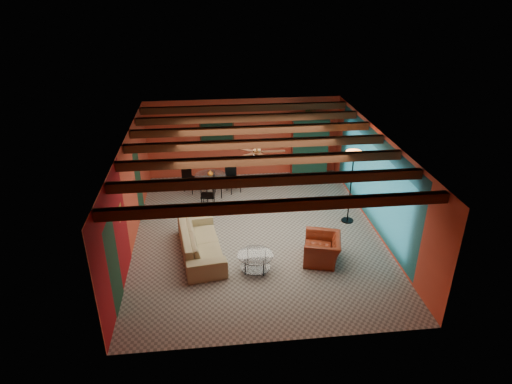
{
  "coord_description": "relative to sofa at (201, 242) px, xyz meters",
  "views": [
    {
      "loc": [
        -1.17,
        -10.29,
        6.32
      ],
      "look_at": [
        0.0,
        0.2,
        1.15
      ],
      "focal_mm": 31.1,
      "sensor_mm": 36.0,
      "label": 1
    }
  ],
  "objects": [
    {
      "name": "painting",
      "position": [
        0.6,
        4.8,
        1.3
      ],
      "size": [
        1.05,
        0.03,
        0.65
      ],
      "primitive_type": "cube",
      "color": "black",
      "rests_on": "wall_back"
    },
    {
      "name": "potted_plant",
      "position": [
        3.7,
        4.54,
        1.89
      ],
      "size": [
        0.41,
        0.36,
        0.44
      ],
      "primitive_type": "imported",
      "rotation": [
        0.0,
        0.0,
        0.05
      ],
      "color": "#26661E",
      "rests_on": "armoire"
    },
    {
      "name": "room",
      "position": [
        1.5,
        0.95,
        2.01
      ],
      "size": [
        6.52,
        8.01,
        2.71
      ],
      "color": "gray",
      "rests_on": "ground"
    },
    {
      "name": "dining_table",
      "position": [
        0.31,
        3.18,
        0.16
      ],
      "size": [
        2.58,
        2.58,
        1.03
      ],
      "primitive_type": null,
      "rotation": [
        0.0,
        0.0,
        0.39
      ],
      "color": "silver",
      "rests_on": "ground"
    },
    {
      "name": "floor_lamp",
      "position": [
        4.15,
        1.22,
        0.71
      ],
      "size": [
        0.51,
        0.51,
        2.13
      ],
      "primitive_type": null,
      "rotation": [
        0.0,
        0.0,
        0.19
      ],
      "color": "black",
      "rests_on": "ground"
    },
    {
      "name": "vase",
      "position": [
        0.31,
        3.18,
        0.77
      ],
      "size": [
        0.21,
        0.21,
        0.18
      ],
      "primitive_type": "imported",
      "rotation": [
        0.0,
        0.0,
        0.21
      ],
      "color": "orange",
      "rests_on": "dining_table"
    },
    {
      "name": "sofa",
      "position": [
        0.0,
        0.0,
        0.0
      ],
      "size": [
        1.25,
        2.5,
        0.7
      ],
      "primitive_type": "imported",
      "rotation": [
        0.0,
        0.0,
        1.7
      ],
      "color": "tan",
      "rests_on": "ground"
    },
    {
      "name": "armoire",
      "position": [
        3.7,
        4.54,
        0.66
      ],
      "size": [
        1.2,
        0.67,
        2.02
      ],
      "primitive_type": "cube",
      "rotation": [
        0.0,
        0.0,
        -0.09
      ],
      "color": "maroon",
      "rests_on": "ground"
    },
    {
      "name": "armchair",
      "position": [
        2.95,
        -0.59,
        -0.03
      ],
      "size": [
        1.09,
        1.18,
        0.64
      ],
      "primitive_type": "imported",
      "rotation": [
        0.0,
        0.0,
        -1.83
      ],
      "color": "maroon",
      "rests_on": "ground"
    },
    {
      "name": "coffee_table",
      "position": [
        1.28,
        -0.82,
        -0.13
      ],
      "size": [
        1.03,
        1.03,
        0.44
      ],
      "primitive_type": null,
      "rotation": [
        0.0,
        0.0,
        -0.23
      ],
      "color": "white",
      "rests_on": "ground"
    },
    {
      "name": "ceiling_fan",
      "position": [
        1.5,
        0.84,
        2.01
      ],
      "size": [
        1.5,
        1.5,
        0.44
      ],
      "primitive_type": null,
      "color": "#472614",
      "rests_on": "ceiling"
    }
  ]
}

